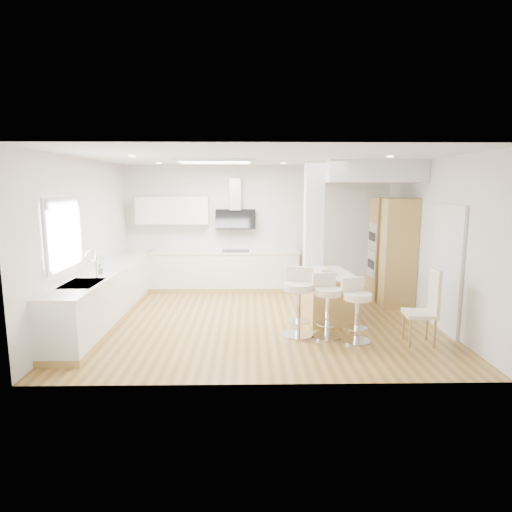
{
  "coord_description": "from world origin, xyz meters",
  "views": [
    {
      "loc": [
        -0.21,
        -7.27,
        2.32
      ],
      "look_at": [
        -0.07,
        0.4,
        1.08
      ],
      "focal_mm": 30.0,
      "sensor_mm": 36.0,
      "label": 1
    }
  ],
  "objects_px": {
    "bar_stool_a": "(299,298)",
    "bar_stool_b": "(327,302)",
    "bar_stool_c": "(356,307)",
    "peninsula": "(326,295)",
    "dining_chair": "(427,304)"
  },
  "relations": [
    {
      "from": "bar_stool_a",
      "to": "bar_stool_b",
      "type": "relative_size",
      "value": 1.08
    },
    {
      "from": "bar_stool_a",
      "to": "bar_stool_b",
      "type": "xyz_separation_m",
      "value": [
        0.43,
        -0.09,
        -0.04
      ]
    },
    {
      "from": "bar_stool_c",
      "to": "bar_stool_b",
      "type": "bearing_deg",
      "value": 137.92
    },
    {
      "from": "peninsula",
      "to": "dining_chair",
      "type": "distance_m",
      "value": 1.85
    },
    {
      "from": "bar_stool_b",
      "to": "bar_stool_c",
      "type": "distance_m",
      "value": 0.45
    },
    {
      "from": "peninsula",
      "to": "bar_stool_c",
      "type": "xyz_separation_m",
      "value": [
        0.24,
        -1.22,
        0.13
      ]
    },
    {
      "from": "bar_stool_a",
      "to": "bar_stool_b",
      "type": "bearing_deg",
      "value": 1.31
    },
    {
      "from": "bar_stool_c",
      "to": "bar_stool_a",
      "type": "bearing_deg",
      "value": 144.74
    },
    {
      "from": "dining_chair",
      "to": "peninsula",
      "type": "bearing_deg",
      "value": 138.15
    },
    {
      "from": "bar_stool_a",
      "to": "bar_stool_c",
      "type": "height_order",
      "value": "bar_stool_a"
    },
    {
      "from": "peninsula",
      "to": "dining_chair",
      "type": "relative_size",
      "value": 1.27
    },
    {
      "from": "bar_stool_c",
      "to": "dining_chair",
      "type": "height_order",
      "value": "dining_chair"
    },
    {
      "from": "bar_stool_b",
      "to": "peninsula",
      "type": "bearing_deg",
      "value": 65.46
    },
    {
      "from": "bar_stool_b",
      "to": "dining_chair",
      "type": "height_order",
      "value": "dining_chair"
    },
    {
      "from": "bar_stool_a",
      "to": "bar_stool_c",
      "type": "bearing_deg",
      "value": -5.58
    }
  ]
}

